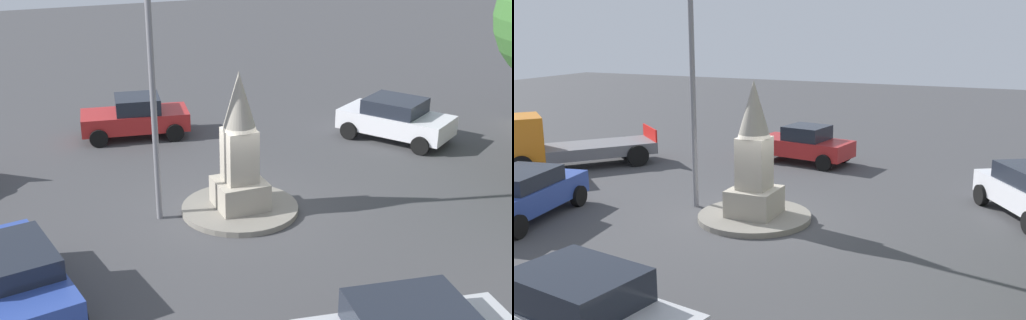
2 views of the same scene
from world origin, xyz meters
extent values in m
plane|color=#424244|center=(0.00, 0.00, 0.00)|extent=(80.00, 80.00, 0.00)
cylinder|color=gray|center=(0.00, 0.00, 0.08)|extent=(3.25, 3.25, 0.16)
cube|color=#9E9687|center=(0.00, 0.00, 0.54)|extent=(1.34, 1.34, 0.76)
cube|color=#9E9687|center=(0.00, 0.00, 1.66)|extent=(0.84, 0.84, 1.48)
cone|color=#9E9687|center=(0.00, 0.00, 3.20)|extent=(0.92, 0.92, 1.60)
cylinder|color=slate|center=(-0.42, -2.18, 4.44)|extent=(0.16, 0.16, 8.87)
cube|color=#B7BABF|center=(7.61, 0.36, 0.60)|extent=(2.39, 4.32, 0.57)
cube|color=#1E232D|center=(7.60, 0.29, 1.18)|extent=(1.93, 2.32, 0.59)
cylinder|color=black|center=(6.52, -0.91, 0.32)|extent=(0.32, 0.67, 0.64)
cube|color=#B22323|center=(-7.32, -1.22, 0.64)|extent=(2.25, 4.02, 0.64)
cube|color=#1E232D|center=(-7.31, -1.10, 1.23)|extent=(1.76, 1.78, 0.55)
cylinder|color=black|center=(-6.71, -2.67, 0.32)|extent=(0.32, 0.67, 0.64)
cylinder|color=black|center=(-8.36, -2.40, 0.32)|extent=(0.32, 0.67, 0.64)
cylinder|color=black|center=(-6.29, -0.04, 0.32)|extent=(0.32, 0.67, 0.64)
cylinder|color=black|center=(-7.94, 0.23, 0.32)|extent=(0.32, 0.67, 0.64)
cylinder|color=black|center=(-4.11, 5.83, 0.32)|extent=(0.66, 0.52, 0.64)
cube|color=#2D479E|center=(2.59, -6.11, 0.65)|extent=(4.45, 2.41, 0.67)
cube|color=#1E232D|center=(2.67, -6.09, 1.21)|extent=(2.34, 1.92, 0.45)
cylinder|color=black|center=(3.89, -5.01, 0.32)|extent=(0.67, 0.33, 0.64)
cylinder|color=black|center=(0.99, -5.51, 0.32)|extent=(0.67, 0.33, 0.64)
cylinder|color=black|center=(1.28, -7.21, 0.32)|extent=(0.67, 0.33, 0.64)
cube|color=orange|center=(-1.44, -10.43, 1.28)|extent=(2.52, 2.56, 1.73)
cube|color=slate|center=(-3.73, -8.56, 0.64)|extent=(4.50, 4.18, 0.44)
cube|color=red|center=(-5.34, -7.24, 1.11)|extent=(1.22, 1.47, 0.50)
cylinder|color=black|center=(-0.82, -9.69, 0.42)|extent=(0.83, 0.75, 0.84)
cylinder|color=black|center=(-2.05, -11.19, 0.42)|extent=(0.83, 0.75, 0.84)
cylinder|color=black|center=(-4.11, -6.99, 0.42)|extent=(0.83, 0.75, 0.84)
cylinder|color=black|center=(-5.33, -8.49, 0.42)|extent=(0.83, 0.75, 0.84)
camera|label=1|loc=(15.99, -6.16, 8.20)|focal=47.64mm
camera|label=2|loc=(14.81, 6.97, 5.50)|focal=41.99mm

